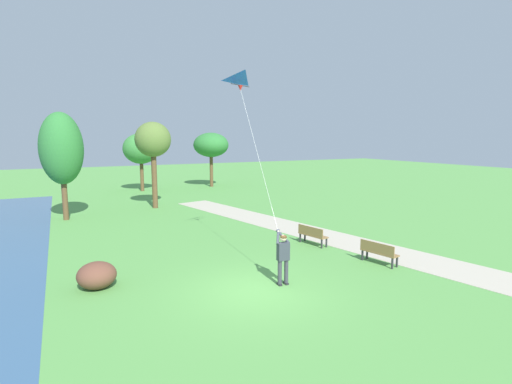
# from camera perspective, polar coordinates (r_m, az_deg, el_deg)

# --- Properties ---
(ground_plane) EXTENTS (120.00, 120.00, 0.00)m
(ground_plane) POSITION_cam_1_polar(r_m,az_deg,el_deg) (12.88, 0.04, -14.38)
(ground_plane) COLOR #569947
(walkway_path) EXTENTS (8.93, 31.81, 0.02)m
(walkway_path) POSITION_cam_1_polar(r_m,az_deg,el_deg) (18.23, 16.55, -7.91)
(walkway_path) COLOR #B7AD99
(walkway_path) RESTS_ON ground
(person_kite_flyer) EXTENTS (0.52, 0.62, 1.83)m
(person_kite_flyer) POSITION_cam_1_polar(r_m,az_deg,el_deg) (13.05, 3.99, -9.21)
(person_kite_flyer) COLOR #232328
(person_kite_flyer) RESTS_ON ground
(flying_kite) EXTENTS (1.41, 3.93, 5.80)m
(flying_kite) POSITION_cam_1_polar(r_m,az_deg,el_deg) (16.11, -1.67, 16.06)
(flying_kite) COLOR blue
(park_bench_near_walkway) EXTENTS (0.74, 1.56, 0.88)m
(park_bench_near_walkway) POSITION_cam_1_polar(r_m,az_deg,el_deg) (15.96, 17.66, -8.36)
(park_bench_near_walkway) COLOR olive
(park_bench_near_walkway) RESTS_ON ground
(park_bench_far_walkway) EXTENTS (0.74, 1.56, 0.88)m
(park_bench_far_walkway) POSITION_cam_1_polar(r_m,az_deg,el_deg) (18.03, 8.29, -6.18)
(park_bench_far_walkway) COLOR olive
(park_bench_far_walkway) RESTS_ON ground
(tree_lakeside_far) EXTENTS (2.44, 2.69, 6.41)m
(tree_lakeside_far) POSITION_cam_1_polar(r_m,az_deg,el_deg) (25.53, -26.84, 5.71)
(tree_lakeside_far) COLOR brown
(tree_lakeside_far) RESTS_ON ground
(tree_treeline_center) EXTENTS (2.46, 2.24, 6.00)m
(tree_treeline_center) POSITION_cam_1_polar(r_m,az_deg,el_deg) (27.72, -14.99, 7.30)
(tree_treeline_center) COLOR brown
(tree_treeline_center) RESTS_ON ground
(tree_lakeside_near) EXTENTS (3.46, 3.73, 5.41)m
(tree_lakeside_near) POSITION_cam_1_polar(r_m,az_deg,el_deg) (39.02, -6.68, 6.90)
(tree_lakeside_near) COLOR brown
(tree_lakeside_near) RESTS_ON ground
(tree_behind_path) EXTENTS (3.20, 3.22, 5.31)m
(tree_behind_path) POSITION_cam_1_polar(r_m,az_deg,el_deg) (37.05, -16.67, 6.13)
(tree_behind_path) COLOR brown
(tree_behind_path) RESTS_ON ground
(lakeside_shrub) EXTENTS (1.25, 1.24, 0.88)m
(lakeside_shrub) POSITION_cam_1_polar(r_m,az_deg,el_deg) (13.94, -22.49, -11.31)
(lakeside_shrub) COLOR brown
(lakeside_shrub) RESTS_ON ground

